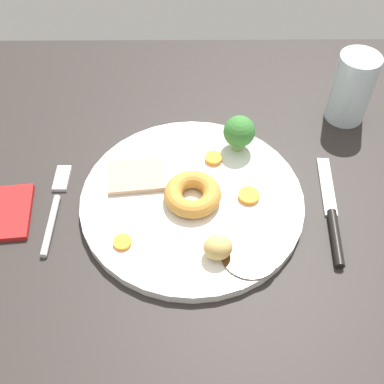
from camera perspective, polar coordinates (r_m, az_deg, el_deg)
The scene contains 13 objects.
dining_table at distance 65.73cm, azimuth -0.96°, elevation -4.08°, with size 120.00×84.00×3.60cm, color #2B2623.
dinner_plate at distance 65.30cm, azimuth -0.00°, elevation -0.96°, with size 30.00×30.00×1.40cm, color white.
gravy_pool at distance 59.70cm, azimuth 6.82°, elevation -7.25°, with size 7.21×7.21×0.30cm, color #563819.
meat_slice_main at distance 67.11cm, azimuth -6.61°, elevation 1.90°, with size 7.67×5.86×0.80cm, color tan.
yorkshire_pudding at distance 63.49cm, azimuth 0.07°, elevation -0.25°, with size 7.59×7.59×2.41cm, color #C68938.
roast_potato_left at distance 58.14cm, azimuth 3.07°, elevation -6.53°, with size 3.54×3.14×3.21cm, color #D8B260.
carrot_coin_front at distance 69.07cm, azimuth 2.57°, elevation 3.98°, with size 2.43×2.43×0.69cm, color orange.
carrot_coin_back at distance 64.88cm, azimuth 6.73°, elevation -0.45°, with size 2.88×2.88×0.67cm, color orange.
carrot_coin_side at distance 60.69cm, azimuth -8.22°, elevation -5.90°, with size 2.31×2.31×0.51cm, color orange.
broccoli_floret at distance 69.24cm, azimuth 5.59°, elevation 7.05°, with size 4.56×4.56×5.45cm.
fork at distance 67.74cm, azimuth -15.80°, elevation -1.47°, with size 2.06×15.27×0.90cm.
knife at distance 66.43cm, azimuth 16.21°, elevation -2.92°, with size 2.72×18.56×1.20cm.
water_glass at distance 78.54cm, azimuth 18.35°, elevation 11.56°, with size 6.11×6.11×11.08cm, color silver.
Camera 1 is at (0.82, -38.41, 55.13)cm, focal length 45.20 mm.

